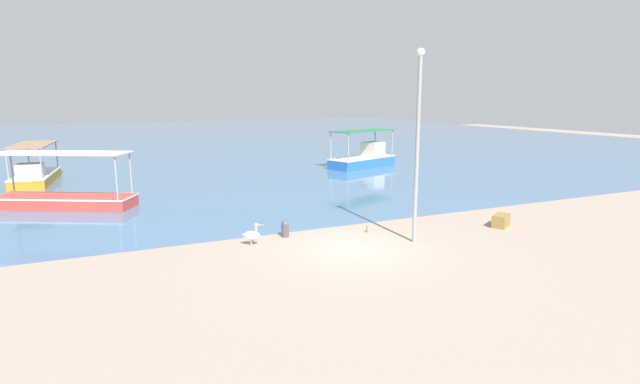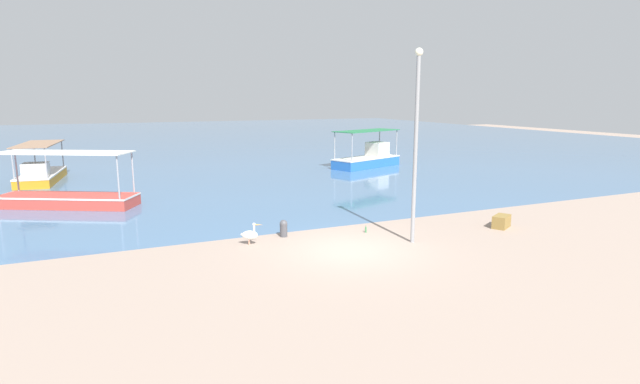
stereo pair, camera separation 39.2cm
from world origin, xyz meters
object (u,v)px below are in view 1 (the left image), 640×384
Objects in this scene: fishing_boat_outer at (364,158)px; glass_bottle at (367,230)px; fishing_boat_near_left at (35,174)px; lamp_post at (418,138)px; fishing_boat_far_right at (64,197)px; cargo_crate at (501,221)px; mooring_bollard at (285,228)px; pelican at (252,235)px.

glass_bottle is at bearing -119.43° from fishing_boat_outer.
fishing_boat_outer is 1.01× the size of fishing_boat_near_left.
glass_bottle is at bearing 116.03° from lamp_post.
glass_bottle is (-9.05, -16.04, -0.55)m from fishing_boat_outer.
fishing_boat_far_right is 14.42m from glass_bottle.
fishing_boat_far_right reaches higher than cargo_crate.
mooring_bollard is at bearing 147.25° from lamp_post.
fishing_boat_far_right is 8.52m from fishing_boat_near_left.
glass_bottle is (3.06, -0.73, -0.23)m from mooring_bollard.
fishing_boat_near_left is 19.55m from pelican.
fishing_boat_near_left is 19.71m from mooring_bollard.
glass_bottle is at bearing 163.98° from cargo_crate.
pelican is (6.15, -9.51, -0.11)m from fishing_boat_far_right.
pelican is at bearing 170.06° from cargo_crate.
fishing_boat_far_right reaches higher than pelican.
cargo_crate is (15.92, -11.23, -0.24)m from fishing_boat_far_right.
cargo_crate is (17.78, -19.55, -0.29)m from fishing_boat_near_left.
fishing_boat_outer is 18.42m from glass_bottle.
fishing_boat_outer is 6.78× the size of cargo_crate.
fishing_boat_outer is 21.64m from fishing_boat_near_left.
cargo_crate is at bearing -9.94° from pelican.
pelican is (-13.54, -15.84, -0.28)m from fishing_boat_outer.
fishing_boat_far_right reaches higher than glass_bottle.
fishing_boat_far_right is (-19.70, -6.33, -0.17)m from fishing_boat_outer.
lamp_post is at bearing -56.00° from fishing_boat_near_left.
fishing_boat_outer reaches higher than pelican.
fishing_boat_near_left is 21.72× the size of glass_bottle.
fishing_boat_near_left is (-21.55, 2.00, -0.12)m from fishing_boat_outer.
fishing_boat_near_left is at bearing 102.55° from fishing_boat_far_right.
glass_bottle is (-5.28, 1.51, -0.14)m from cargo_crate.
fishing_boat_outer is 20.84m from pelican.
fishing_boat_near_left is at bearing 174.71° from fishing_boat_outer.
mooring_bollard is at bearing 20.30° from pelican.
fishing_boat_near_left is at bearing 118.60° from mooring_bollard.
fishing_boat_near_left is at bearing 114.17° from pelican.
mooring_bollard is (9.44, -17.30, -0.20)m from fishing_boat_near_left.
fishing_boat_outer reaches higher than mooring_bollard.
fishing_boat_far_right is at bearing 144.82° from cargo_crate.
fishing_boat_outer is at bearing 77.87° from cargo_crate.
lamp_post is (11.53, -11.52, 3.23)m from fishing_boat_far_right.
fishing_boat_outer reaches higher than fishing_boat_near_left.
fishing_boat_far_right is 10.16× the size of mooring_bollard.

